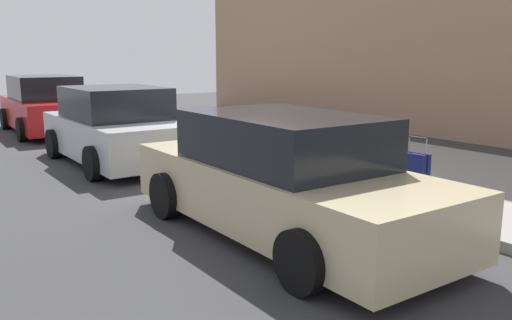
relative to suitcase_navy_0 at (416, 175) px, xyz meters
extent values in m
plane|color=#333335|center=(3.48, 0.78, -0.47)|extent=(40.00, 40.00, 0.00)
cube|color=gray|center=(3.48, -1.72, -0.40)|extent=(18.00, 5.00, 0.14)
cube|color=navy|center=(0.00, 0.00, 0.00)|extent=(0.36, 0.22, 0.66)
cube|color=black|center=(0.00, 0.00, 0.00)|extent=(0.36, 0.06, 0.68)
cylinder|color=gray|center=(-0.15, -0.01, 0.45)|extent=(0.02, 0.02, 0.23)
cylinder|color=gray|center=(0.15, 0.01, 0.45)|extent=(0.02, 0.02, 0.23)
cylinder|color=black|center=(0.00, 0.00, 0.56)|extent=(0.30, 0.04, 0.02)
cylinder|color=black|center=(-0.15, -0.01, -0.31)|extent=(0.04, 0.02, 0.04)
cylinder|color=black|center=(0.15, 0.01, -0.31)|extent=(0.04, 0.02, 0.04)
cube|color=#9EA0A8|center=(0.47, 0.03, -0.02)|extent=(0.47, 0.23, 0.62)
cube|color=black|center=(0.47, 0.03, -0.02)|extent=(0.48, 0.06, 0.63)
cylinder|color=gray|center=(0.26, 0.02, 0.41)|extent=(0.02, 0.02, 0.25)
cylinder|color=gray|center=(0.67, 0.04, 0.41)|extent=(0.02, 0.02, 0.25)
cylinder|color=black|center=(0.47, 0.03, 0.54)|extent=(0.41, 0.04, 0.02)
cylinder|color=black|center=(0.26, 0.02, -0.31)|extent=(0.04, 0.02, 0.04)
cylinder|color=black|center=(0.67, 0.04, -0.31)|extent=(0.04, 0.02, 0.04)
cube|color=red|center=(0.99, 0.01, 0.04)|extent=(0.48, 0.22, 0.76)
cube|color=black|center=(0.99, 0.01, 0.04)|extent=(0.48, 0.06, 0.77)
cylinder|color=gray|center=(0.78, 0.00, 0.44)|extent=(0.02, 0.02, 0.04)
cylinder|color=gray|center=(1.19, 0.02, 0.44)|extent=(0.02, 0.02, 0.04)
cylinder|color=black|center=(0.99, 0.01, 0.46)|extent=(0.41, 0.04, 0.02)
cylinder|color=black|center=(0.78, 0.00, -0.31)|extent=(0.04, 0.02, 0.04)
cylinder|color=black|center=(1.20, 0.02, -0.31)|extent=(0.04, 0.02, 0.04)
cube|color=black|center=(1.46, 0.04, -0.08)|extent=(0.36, 0.19, 0.51)
cube|color=black|center=(1.46, 0.04, -0.08)|extent=(0.37, 0.04, 0.52)
cylinder|color=gray|center=(1.31, 0.04, 0.19)|extent=(0.02, 0.02, 0.04)
cylinder|color=gray|center=(1.61, 0.04, 0.19)|extent=(0.02, 0.02, 0.04)
cylinder|color=black|center=(1.46, 0.04, 0.21)|extent=(0.30, 0.03, 0.02)
cylinder|color=black|center=(1.30, 0.04, -0.31)|extent=(0.04, 0.02, 0.04)
cylinder|color=black|center=(1.61, 0.04, -0.31)|extent=(0.04, 0.02, 0.04)
cube|color=#0F606B|center=(1.93, -0.06, -0.03)|extent=(0.47, 0.25, 0.61)
cube|color=black|center=(1.93, -0.06, -0.03)|extent=(0.48, 0.05, 0.62)
cylinder|color=gray|center=(1.73, -0.06, 0.29)|extent=(0.02, 0.02, 0.04)
cylinder|color=gray|center=(2.13, -0.07, 0.29)|extent=(0.02, 0.02, 0.04)
cylinder|color=black|center=(1.93, -0.06, 0.31)|extent=(0.41, 0.03, 0.02)
cylinder|color=black|center=(1.72, -0.06, -0.31)|extent=(0.04, 0.02, 0.04)
cylinder|color=black|center=(2.14, -0.07, -0.31)|extent=(0.04, 0.02, 0.04)
cube|color=#59601E|center=(2.45, -0.03, -0.05)|extent=(0.48, 0.28, 0.58)
cube|color=black|center=(2.45, -0.03, -0.05)|extent=(0.48, 0.07, 0.59)
cylinder|color=gray|center=(2.25, -0.04, 0.35)|extent=(0.02, 0.02, 0.23)
cylinder|color=gray|center=(2.66, -0.02, 0.35)|extent=(0.02, 0.02, 0.23)
cylinder|color=black|center=(2.45, -0.03, 0.47)|extent=(0.41, 0.04, 0.02)
cylinder|color=black|center=(2.24, -0.04, -0.31)|extent=(0.04, 0.02, 0.04)
cylinder|color=black|center=(2.66, -0.02, -0.31)|extent=(0.04, 0.02, 0.04)
cube|color=maroon|center=(2.92, -0.04, -0.01)|extent=(0.38, 0.25, 0.65)
cube|color=black|center=(2.92, -0.04, -0.01)|extent=(0.38, 0.07, 0.66)
cylinder|color=gray|center=(2.77, -0.03, 0.47)|extent=(0.02, 0.02, 0.32)
cylinder|color=gray|center=(3.08, -0.05, 0.47)|extent=(0.02, 0.02, 0.32)
cylinder|color=black|center=(2.92, -0.04, 0.63)|extent=(0.31, 0.05, 0.02)
cylinder|color=black|center=(2.77, -0.03, -0.31)|extent=(0.05, 0.02, 0.04)
cylinder|color=black|center=(3.08, -0.05, -0.31)|extent=(0.05, 0.02, 0.04)
cube|color=navy|center=(3.34, 0.05, -0.01)|extent=(0.38, 0.24, 0.66)
cube|color=black|center=(3.34, 0.05, -0.01)|extent=(0.37, 0.06, 0.67)
cylinder|color=gray|center=(3.19, 0.05, 0.34)|extent=(0.02, 0.02, 0.04)
cylinder|color=gray|center=(3.50, 0.06, 0.34)|extent=(0.02, 0.02, 0.04)
cylinder|color=black|center=(3.34, 0.05, 0.36)|extent=(0.31, 0.04, 0.02)
cylinder|color=black|center=(3.19, 0.05, -0.31)|extent=(0.04, 0.02, 0.04)
cylinder|color=black|center=(3.50, 0.06, -0.31)|extent=(0.04, 0.02, 0.04)
cube|color=#9EA0A8|center=(3.77, 0.00, -0.05)|extent=(0.38, 0.20, 0.57)
cube|color=black|center=(3.77, 0.00, -0.05)|extent=(0.38, 0.04, 0.58)
cylinder|color=gray|center=(3.61, 0.00, 0.38)|extent=(0.02, 0.02, 0.29)
cylinder|color=gray|center=(3.93, 0.00, 0.38)|extent=(0.02, 0.02, 0.29)
cylinder|color=black|center=(3.77, 0.00, 0.52)|extent=(0.32, 0.03, 0.02)
cylinder|color=black|center=(3.61, 0.00, -0.31)|extent=(0.04, 0.02, 0.04)
cylinder|color=black|center=(3.93, 0.00, -0.31)|extent=(0.04, 0.02, 0.04)
cylinder|color=#D89E0C|center=(4.44, -0.01, -0.03)|extent=(0.20, 0.20, 0.60)
sphere|color=#D89E0C|center=(4.44, -0.01, 0.32)|extent=(0.21, 0.21, 0.21)
cylinder|color=#D89E0C|center=(4.59, -0.01, 0.00)|extent=(0.09, 0.10, 0.09)
cylinder|color=#D89E0C|center=(4.29, -0.01, 0.00)|extent=(0.09, 0.10, 0.09)
cylinder|color=brown|center=(4.99, 0.14, 0.02)|extent=(0.15, 0.15, 0.70)
cube|color=tan|center=(0.14, 2.42, 0.07)|extent=(4.77, 1.83, 0.74)
cube|color=black|center=(0.14, 2.42, 0.75)|extent=(2.49, 1.67, 0.61)
cylinder|color=black|center=(1.62, 3.31, -0.15)|extent=(0.64, 0.23, 0.64)
cylinder|color=black|center=(1.60, 1.50, -0.15)|extent=(0.64, 0.23, 0.64)
cylinder|color=black|center=(-1.33, 3.34, -0.15)|extent=(0.64, 0.23, 0.64)
cylinder|color=black|center=(-1.34, 1.53, -0.15)|extent=(0.64, 0.23, 0.64)
cube|color=#B2B5BA|center=(5.74, 2.42, 0.09)|extent=(4.29, 1.90, 0.78)
cube|color=black|center=(5.74, 2.42, 0.80)|extent=(2.24, 1.73, 0.64)
cylinder|color=black|center=(7.07, 3.34, -0.15)|extent=(0.64, 0.23, 0.64)
cylinder|color=black|center=(7.05, 1.47, -0.15)|extent=(0.64, 0.23, 0.64)
cylinder|color=black|center=(4.42, 3.37, -0.15)|extent=(0.64, 0.23, 0.64)
cylinder|color=black|center=(4.40, 1.49, -0.15)|extent=(0.64, 0.23, 0.64)
cube|color=#AD1619|center=(11.29, 2.42, 0.11)|extent=(4.64, 1.99, 0.81)
cube|color=black|center=(11.29, 2.42, 0.84)|extent=(2.44, 1.75, 0.66)
cylinder|color=black|center=(12.74, 3.26, -0.15)|extent=(0.65, 0.25, 0.64)
cylinder|color=black|center=(12.66, 1.45, -0.15)|extent=(0.65, 0.25, 0.64)
cylinder|color=black|center=(9.92, 3.39, -0.15)|extent=(0.65, 0.25, 0.64)
cylinder|color=black|center=(9.83, 1.58, -0.15)|extent=(0.65, 0.25, 0.64)
camera|label=1|loc=(-4.96, 6.45, 1.75)|focal=37.63mm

